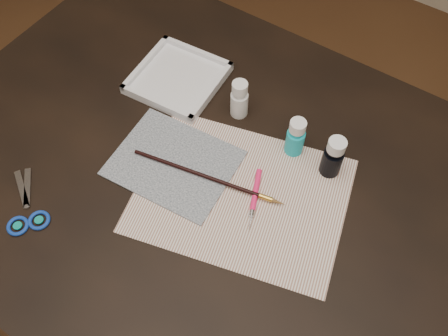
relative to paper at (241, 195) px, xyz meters
The scene contains 11 objects.
ground 0.76m from the paper, behind, with size 3.50×3.50×0.02m, color #422614.
table 0.38m from the paper, behind, with size 1.30×0.90×0.75m, color black.
paper is the anchor object (origin of this frame).
canvas 0.16m from the paper, behind, with size 0.24×0.19×0.00m, color black.
paint_bottle_white 0.21m from the paper, 123.88° to the left, with size 0.04×0.04×0.09m, color silver.
paint_bottle_cyan 0.16m from the paper, 78.05° to the left, with size 0.04×0.04×0.09m, color #13B8CA.
paint_bottle_navy 0.19m from the paper, 51.42° to the left, with size 0.04×0.04×0.10m, color black.
paintbrush 0.08m from the paper, behind, with size 0.33×0.01×0.01m, color black, non-canonical shape.
craft_knife 0.03m from the paper, ahead, with size 0.14×0.01×0.01m, color #FF1E65, non-canonical shape.
scissors 0.43m from the paper, 144.27° to the right, with size 0.16×0.08×0.01m, color silver, non-canonical shape.
palette_tray 0.33m from the paper, 148.36° to the left, with size 0.19×0.19×0.02m, color white.
Camera 1 is at (0.28, -0.43, 1.60)m, focal length 40.00 mm.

